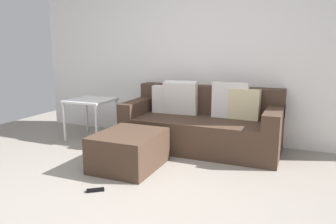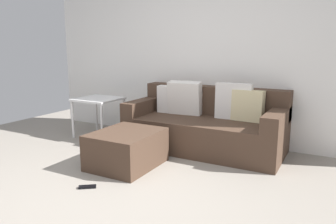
{
  "view_description": "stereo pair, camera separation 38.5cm",
  "coord_description": "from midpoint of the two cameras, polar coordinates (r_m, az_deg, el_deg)",
  "views": [
    {
      "loc": [
        1.38,
        -2.19,
        1.35
      ],
      "look_at": [
        -0.12,
        1.36,
        0.57
      ],
      "focal_mm": 34.74,
      "sensor_mm": 36.0,
      "label": 1
    },
    {
      "loc": [
        1.73,
        -2.02,
        1.35
      ],
      "look_at": [
        -0.12,
        1.36,
        0.57
      ],
      "focal_mm": 34.74,
      "sensor_mm": 36.0,
      "label": 2
    }
  ],
  "objects": [
    {
      "name": "wall_back",
      "position": [
        4.73,
        9.6,
        11.87
      ],
      "size": [
        5.41,
        0.1,
        2.8
      ],
      "primitive_type": "cube",
      "color": "white",
      "rests_on": "ground_plane"
    },
    {
      "name": "couch_sectional",
      "position": [
        4.38,
        9.16,
        -2.17
      ],
      "size": [
        2.03,
        0.93,
        0.89
      ],
      "color": "#473326",
      "rests_on": "ground_plane"
    },
    {
      "name": "ottoman",
      "position": [
        3.74,
        -4.35,
        -6.48
      ],
      "size": [
        0.66,
        0.8,
        0.4
      ],
      "primitive_type": "cube",
      "color": "#473326",
      "rests_on": "ground_plane"
    },
    {
      "name": "side_table",
      "position": [
        4.96,
        -9.98,
        1.53
      ],
      "size": [
        0.62,
        0.59,
        0.59
      ],
      "color": "white",
      "rests_on": "ground_plane"
    },
    {
      "name": "remote_near_ottoman",
      "position": [
        3.28,
        -10.66,
        -12.84
      ],
      "size": [
        0.17,
        0.14,
        0.02
      ],
      "primitive_type": "cube",
      "rotation": [
        0.0,
        0.0,
        0.65
      ],
      "color": "black",
      "rests_on": "ground_plane"
    },
    {
      "name": "ground_plane",
      "position": [
        2.94,
        -7.25,
        -15.94
      ],
      "size": [
        7.03,
        7.03,
        0.0
      ],
      "primitive_type": "plane",
      "color": "gray"
    }
  ]
}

